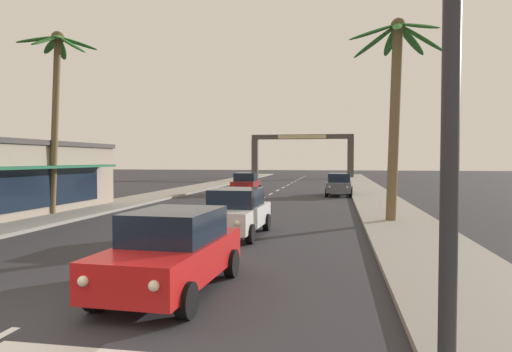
{
  "coord_description": "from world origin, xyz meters",
  "views": [
    {
      "loc": [
        5.1,
        -6.32,
        2.73
      ],
      "look_at": [
        2.56,
        8.0,
        2.2
      ],
      "focal_mm": 31.78,
      "sensor_mm": 36.0,
      "label": 1
    }
  ],
  "objects_px": {
    "sedan_lead_at_stop_bar": "(173,250)",
    "sedan_third_in_queue": "(236,212)",
    "palm_right_second": "(396,87)",
    "town_gateway_arch": "(302,149)",
    "sedan_parked_nearest_kerb": "(339,184)",
    "sedan_oncoming_far": "(246,183)",
    "palm_left_second": "(56,83)"
  },
  "relations": [
    {
      "from": "sedan_lead_at_stop_bar",
      "to": "sedan_parked_nearest_kerb",
      "type": "height_order",
      "value": "same"
    },
    {
      "from": "sedan_lead_at_stop_bar",
      "to": "palm_right_second",
      "type": "relative_size",
      "value": 0.52
    },
    {
      "from": "sedan_third_in_queue",
      "to": "town_gateway_arch",
      "type": "relative_size",
      "value": 0.3
    },
    {
      "from": "sedan_lead_at_stop_bar",
      "to": "palm_right_second",
      "type": "height_order",
      "value": "palm_right_second"
    },
    {
      "from": "sedan_lead_at_stop_bar",
      "to": "sedan_parked_nearest_kerb",
      "type": "bearing_deg",
      "value": 82.21
    },
    {
      "from": "sedan_lead_at_stop_bar",
      "to": "sedan_parked_nearest_kerb",
      "type": "distance_m",
      "value": 26.15
    },
    {
      "from": "sedan_oncoming_far",
      "to": "sedan_parked_nearest_kerb",
      "type": "bearing_deg",
      "value": -4.2
    },
    {
      "from": "palm_right_second",
      "to": "palm_left_second",
      "type": "bearing_deg",
      "value": -178.54
    },
    {
      "from": "palm_left_second",
      "to": "sedan_third_in_queue",
      "type": "bearing_deg",
      "value": -21.56
    },
    {
      "from": "sedan_third_in_queue",
      "to": "palm_right_second",
      "type": "distance_m",
      "value": 8.83
    },
    {
      "from": "sedan_parked_nearest_kerb",
      "to": "town_gateway_arch",
      "type": "xyz_separation_m",
      "value": [
        -5.34,
        33.18,
        3.39
      ]
    },
    {
      "from": "palm_right_second",
      "to": "town_gateway_arch",
      "type": "distance_m",
      "value": 48.56
    },
    {
      "from": "sedan_lead_at_stop_bar",
      "to": "town_gateway_arch",
      "type": "bearing_deg",
      "value": 91.74
    },
    {
      "from": "sedan_lead_at_stop_bar",
      "to": "palm_left_second",
      "type": "distance_m",
      "value": 15.56
    },
    {
      "from": "sedan_lead_at_stop_bar",
      "to": "sedan_oncoming_far",
      "type": "distance_m",
      "value": 26.72
    },
    {
      "from": "sedan_lead_at_stop_bar",
      "to": "sedan_third_in_queue",
      "type": "bearing_deg",
      "value": 91.91
    },
    {
      "from": "sedan_oncoming_far",
      "to": "palm_right_second",
      "type": "relative_size",
      "value": 0.52
    },
    {
      "from": "town_gateway_arch",
      "to": "sedan_parked_nearest_kerb",
      "type": "bearing_deg",
      "value": -80.86
    },
    {
      "from": "palm_right_second",
      "to": "town_gateway_arch",
      "type": "bearing_deg",
      "value": 98.96
    },
    {
      "from": "sedan_lead_at_stop_bar",
      "to": "sedan_parked_nearest_kerb",
      "type": "relative_size",
      "value": 1.0
    },
    {
      "from": "sedan_lead_at_stop_bar",
      "to": "palm_right_second",
      "type": "xyz_separation_m",
      "value": [
        5.77,
        11.15,
        4.95
      ]
    },
    {
      "from": "sedan_lead_at_stop_bar",
      "to": "town_gateway_arch",
      "type": "xyz_separation_m",
      "value": [
        -1.79,
        59.09,
        3.39
      ]
    },
    {
      "from": "sedan_oncoming_far",
      "to": "town_gateway_arch",
      "type": "height_order",
      "value": "town_gateway_arch"
    },
    {
      "from": "sedan_oncoming_far",
      "to": "town_gateway_arch",
      "type": "xyz_separation_m",
      "value": [
        1.97,
        32.64,
        3.39
      ]
    },
    {
      "from": "palm_right_second",
      "to": "town_gateway_arch",
      "type": "xyz_separation_m",
      "value": [
        -7.56,
        47.94,
        -1.56
      ]
    },
    {
      "from": "sedan_parked_nearest_kerb",
      "to": "town_gateway_arch",
      "type": "relative_size",
      "value": 0.3
    },
    {
      "from": "sedan_oncoming_far",
      "to": "palm_left_second",
      "type": "distance_m",
      "value": 17.69
    },
    {
      "from": "sedan_parked_nearest_kerb",
      "to": "palm_right_second",
      "type": "distance_m",
      "value": 15.72
    },
    {
      "from": "sedan_lead_at_stop_bar",
      "to": "town_gateway_arch",
      "type": "height_order",
      "value": "town_gateway_arch"
    },
    {
      "from": "sedan_third_in_queue",
      "to": "town_gateway_arch",
      "type": "xyz_separation_m",
      "value": [
        -1.56,
        52.11,
        3.39
      ]
    },
    {
      "from": "sedan_oncoming_far",
      "to": "sedan_parked_nearest_kerb",
      "type": "relative_size",
      "value": 1.0
    },
    {
      "from": "sedan_third_in_queue",
      "to": "town_gateway_arch",
      "type": "bearing_deg",
      "value": 91.71
    }
  ]
}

